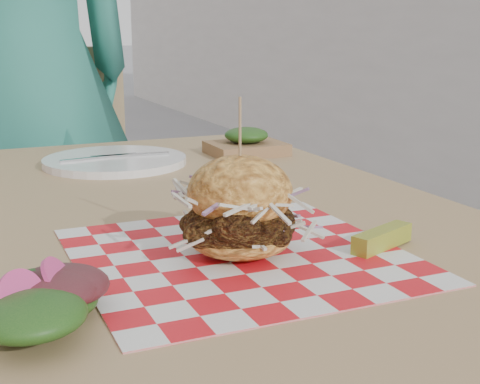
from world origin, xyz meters
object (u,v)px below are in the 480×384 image
Objects in this scene: patio_chair at (62,189)px; sandwich at (240,212)px; patio_table at (171,258)px; diner at (28,69)px.

sandwich is at bearing -91.99° from patio_chair.
patio_table is 6.73× the size of sandwich.
sandwich is at bearing 77.74° from diner.
patio_chair is at bearing 90.54° from sandwich.
patio_chair is at bearing 90.24° from patio_table.
diner reaches higher than patio_chair.
diner is 1.50× the size of patio_table.
sandwich reaches higher than patio_table.
sandwich is (0.09, -1.16, -0.10)m from diner.
diner is 1.16m from sandwich.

